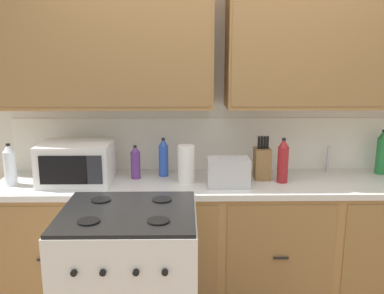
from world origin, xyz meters
TOP-DOWN VIEW (x-y plane):
  - wall_unit at (0.00, 0.50)m, footprint 4.28×0.40m
  - counter_run at (0.00, 0.30)m, footprint 3.11×0.64m
  - stove_range at (-0.56, -0.33)m, footprint 0.76×0.68m
  - microwave at (-0.99, 0.27)m, footprint 0.48×0.37m
  - toaster at (0.05, 0.19)m, footprint 0.28×0.18m
  - knife_block at (0.31, 0.35)m, footprint 0.11×0.14m
  - sink_faucet at (0.83, 0.51)m, footprint 0.02×0.02m
  - paper_towel_roll at (-0.23, 0.27)m, footprint 0.12×0.12m
  - bottle_blue at (-0.40, 0.43)m, footprint 0.07×0.07m
  - bottle_clear at (-1.42, 0.22)m, footprint 0.08×0.08m
  - bottle_violet at (-0.59, 0.36)m, footprint 0.07×0.07m
  - bottle_red at (0.43, 0.26)m, footprint 0.08×0.08m
  - bottle_green at (1.21, 0.46)m, footprint 0.08×0.08m

SIDE VIEW (x-z plane):
  - counter_run at x=0.00m, z-range 0.01..0.93m
  - stove_range at x=-0.56m, z-range 0.00..0.95m
  - toaster at x=0.05m, z-range 0.92..1.11m
  - sink_faucet at x=0.83m, z-range 0.91..1.11m
  - knife_block at x=0.31m, z-range 0.87..1.18m
  - bottle_violet at x=-0.59m, z-range 0.91..1.15m
  - paper_towel_roll at x=-0.23m, z-range 0.91..1.17m
  - bottle_blue at x=-0.40m, z-range 0.91..1.19m
  - microwave at x=-0.99m, z-range 0.91..1.19m
  - bottle_clear at x=-1.42m, z-range 0.91..1.20m
  - bottle_red at x=0.43m, z-range 0.91..1.22m
  - bottle_green at x=1.21m, z-range 0.91..1.24m
  - wall_unit at x=0.00m, z-range 0.38..2.95m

